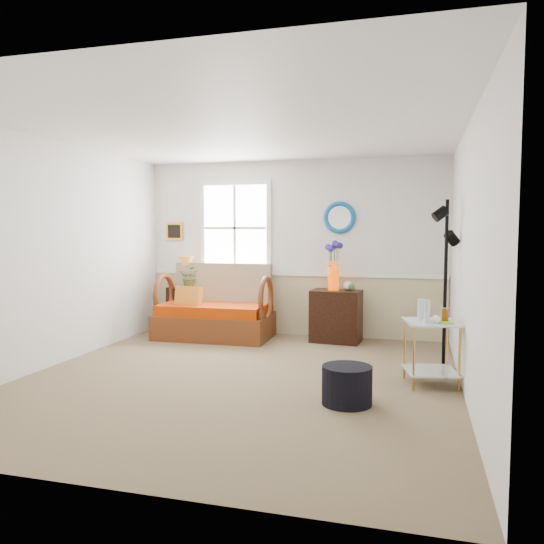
% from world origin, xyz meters
% --- Properties ---
extents(floor, '(4.50, 5.00, 0.01)m').
position_xyz_m(floor, '(0.00, 0.00, 0.00)').
color(floor, brown).
rests_on(floor, ground).
extents(ceiling, '(4.50, 5.00, 0.01)m').
position_xyz_m(ceiling, '(0.00, 0.00, 2.60)').
color(ceiling, white).
rests_on(ceiling, walls).
extents(walls, '(4.51, 5.01, 2.60)m').
position_xyz_m(walls, '(0.00, 0.00, 1.30)').
color(walls, silver).
rests_on(walls, floor).
extents(wainscot, '(4.46, 0.02, 0.90)m').
position_xyz_m(wainscot, '(0.00, 2.48, 0.45)').
color(wainscot, tan).
rests_on(wainscot, walls).
extents(chair_rail, '(4.46, 0.04, 0.06)m').
position_xyz_m(chair_rail, '(0.00, 2.47, 0.92)').
color(chair_rail, white).
rests_on(chair_rail, walls).
extents(window, '(1.14, 0.06, 1.44)m').
position_xyz_m(window, '(-0.90, 2.47, 1.60)').
color(window, white).
rests_on(window, walls).
extents(picture, '(0.28, 0.03, 0.28)m').
position_xyz_m(picture, '(-1.92, 2.48, 1.55)').
color(picture, '#B77A1F').
rests_on(picture, walls).
extents(mirror, '(0.47, 0.07, 0.47)m').
position_xyz_m(mirror, '(0.70, 2.48, 1.75)').
color(mirror, '#1983C0').
rests_on(mirror, walls).
extents(loveseat, '(1.65, 0.96, 1.07)m').
position_xyz_m(loveseat, '(-1.04, 1.92, 0.53)').
color(loveseat, maroon).
rests_on(loveseat, floor).
extents(throw_pillow, '(0.42, 0.18, 0.41)m').
position_xyz_m(throw_pillow, '(-1.37, 1.76, 0.55)').
color(throw_pillow, '#DA5E0F').
rests_on(throw_pillow, loveseat).
extents(lamp_stand, '(0.51, 0.51, 0.68)m').
position_xyz_m(lamp_stand, '(-1.69, 2.29, 0.34)').
color(lamp_stand, black).
rests_on(lamp_stand, floor).
extents(table_lamp, '(0.30, 0.30, 0.48)m').
position_xyz_m(table_lamp, '(-1.64, 2.30, 0.93)').
color(table_lamp, '#B16A20').
rests_on(table_lamp, lamp_stand).
extents(potted_plant, '(0.34, 0.37, 0.26)m').
position_xyz_m(potted_plant, '(-1.55, 2.23, 0.82)').
color(potted_plant, '#40602E').
rests_on(potted_plant, lamp_stand).
extents(cabinet, '(0.71, 0.49, 0.73)m').
position_xyz_m(cabinet, '(0.72, 2.11, 0.36)').
color(cabinet, black).
rests_on(cabinet, floor).
extents(flower_vase, '(0.25, 0.25, 0.67)m').
position_xyz_m(flower_vase, '(0.67, 2.14, 1.06)').
color(flower_vase, '#DB4300').
rests_on(flower_vase, cabinet).
extents(side_table, '(0.62, 0.62, 0.65)m').
position_xyz_m(side_table, '(1.95, 0.28, 0.33)').
color(side_table, gold).
rests_on(side_table, floor).
extents(tabletop_items, '(0.48, 0.48, 0.21)m').
position_xyz_m(tabletop_items, '(1.98, 0.30, 0.76)').
color(tabletop_items, silver).
rests_on(tabletop_items, side_table).
extents(floor_lamp, '(0.35, 0.35, 1.90)m').
position_xyz_m(floor_lamp, '(2.10, 0.86, 0.95)').
color(floor_lamp, black).
rests_on(floor_lamp, floor).
extents(ottoman, '(0.54, 0.54, 0.35)m').
position_xyz_m(ottoman, '(1.21, -0.54, 0.17)').
color(ottoman, black).
rests_on(ottoman, floor).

